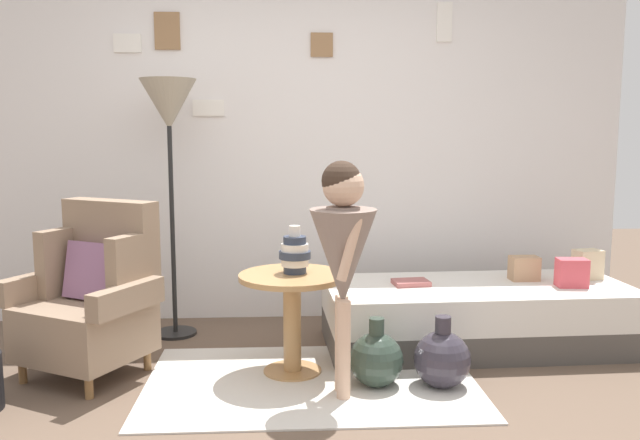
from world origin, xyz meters
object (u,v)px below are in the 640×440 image
at_px(armchair, 93,297).
at_px(person_child, 343,246).
at_px(floor_lamp, 169,116).
at_px(book_on_daybed, 411,283).
at_px(demijohn_far, 442,359).
at_px(side_table, 292,302).
at_px(vase_striped, 295,254).
at_px(demijohn_near, 376,359).
at_px(daybed, 476,315).

relative_size(armchair, person_child, 0.80).
bearing_deg(floor_lamp, book_on_daybed, -12.22).
bearing_deg(floor_lamp, person_child, -46.51).
relative_size(armchair, demijohn_far, 2.49).
height_order(side_table, book_on_daybed, side_table).
height_order(vase_striped, demijohn_near, vase_striped).
xyz_separation_m(armchair, book_on_daybed, (1.87, 0.34, -0.02)).
xyz_separation_m(floor_lamp, demijohn_near, (1.22, -0.97, -1.31)).
bearing_deg(armchair, floor_lamp, 63.36).
relative_size(book_on_daybed, demijohn_near, 0.58).
xyz_separation_m(armchair, side_table, (1.12, -0.08, -0.03)).
relative_size(daybed, person_child, 1.58).
xyz_separation_m(side_table, demijohn_near, (0.45, -0.22, -0.26)).
height_order(side_table, floor_lamp, floor_lamp).
height_order(side_table, vase_striped, vase_striped).
bearing_deg(book_on_daybed, side_table, -150.75).
xyz_separation_m(book_on_daybed, demijohn_far, (0.04, -0.67, -0.26)).
relative_size(daybed, side_table, 3.24).
bearing_deg(person_child, book_on_daybed, 56.40).
height_order(vase_striped, floor_lamp, floor_lamp).
bearing_deg(floor_lamp, demijohn_far, -32.54).
xyz_separation_m(person_child, demijohn_far, (0.54, 0.08, -0.63)).
height_order(armchair, side_table, armchair).
distance_m(person_child, demijohn_near, 0.67).
bearing_deg(demijohn_far, demijohn_near, 174.81).
height_order(daybed, vase_striped, vase_striped).
distance_m(vase_striped, floor_lamp, 1.33).
bearing_deg(demijohn_far, vase_striped, 160.79).
bearing_deg(book_on_daybed, person_child, -123.60).
distance_m(daybed, demijohn_near, 0.96).
relative_size(armchair, floor_lamp, 0.57).
xyz_separation_m(daybed, floor_lamp, (-1.95, 0.35, 1.26)).
relative_size(demijohn_near, demijohn_far, 0.97).
xyz_separation_m(book_on_daybed, demijohn_near, (-0.31, -0.64, -0.26)).
relative_size(floor_lamp, person_child, 1.39).
distance_m(daybed, person_child, 1.32).
bearing_deg(vase_striped, side_table, -132.81).
bearing_deg(vase_striped, demijohn_near, -29.25).
xyz_separation_m(armchair, person_child, (1.37, -0.41, 0.35)).
bearing_deg(vase_striped, armchair, 177.05).
distance_m(daybed, vase_striped, 1.31).
distance_m(book_on_daybed, demijohn_near, 0.76).
height_order(daybed, book_on_daybed, book_on_daybed).
bearing_deg(daybed, person_child, -141.35).
bearing_deg(demijohn_near, book_on_daybed, 64.19).
relative_size(side_table, vase_striped, 2.22).
bearing_deg(daybed, vase_striped, -161.61).
bearing_deg(side_table, daybed, 19.03).
height_order(daybed, demijohn_far, daybed).
relative_size(daybed, vase_striped, 7.20).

